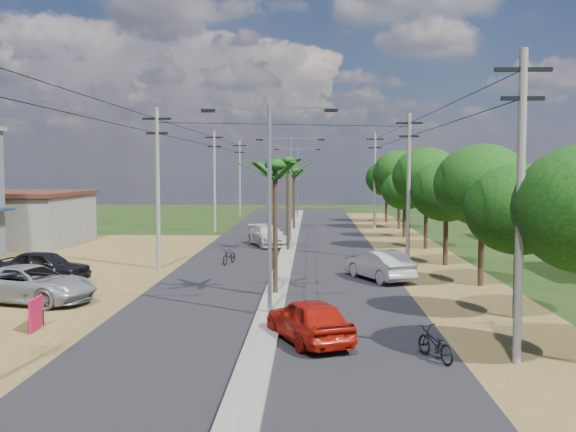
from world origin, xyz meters
The scene contains 34 objects.
ground centered at (0.00, 0.00, 0.00)m, with size 160.00×160.00×0.00m, color black.
road centered at (0.00, 15.00, 0.02)m, with size 12.00×110.00×0.04m, color black.
median centered at (0.00, 18.00, 0.09)m, with size 1.00×90.00×0.18m, color #605E56.
dirt_shoulder_east centered at (8.50, 15.00, 0.01)m, with size 5.00×90.00×0.03m, color brown.
low_shed centered at (-21.00, 24.00, 1.97)m, with size 10.40×10.40×3.95m.
house_east_far centered at (21.00, 28.00, 2.39)m, with size 7.60×7.50×4.60m.
tree_east_b centered at (9.30, 0.00, 4.11)m, with size 4.00×4.00×5.83m.
tree_east_c centered at (9.70, 7.00, 4.86)m, with size 4.60×4.60×6.83m.
tree_east_d centered at (9.40, 14.00, 4.34)m, with size 4.20×4.20×6.13m.
tree_east_e centered at (9.60, 22.00, 5.09)m, with size 4.80×4.80×7.14m.
tree_east_f centered at (9.20, 30.00, 3.89)m, with size 3.80×3.80×5.52m.
tree_east_g centered at (9.80, 38.00, 5.24)m, with size 5.00×5.00×7.38m.
tree_east_h centered at (9.50, 46.00, 4.64)m, with size 4.40×4.40×6.52m.
palm_median_near centered at (0.00, 4.00, 5.54)m, with size 2.00×2.00×6.15m.
palm_median_mid centered at (0.00, 20.00, 5.90)m, with size 2.00×2.00×6.55m.
palm_median_far centered at (0.00, 36.00, 5.26)m, with size 2.00×2.00×5.85m.
streetlight_near centered at (0.00, 0.00, 4.79)m, with size 5.10×0.18×8.00m.
streetlight_mid centered at (0.00, 25.00, 4.79)m, with size 5.10×0.18×8.00m.
streetlight_far centered at (0.00, 50.00, 4.79)m, with size 5.10×0.18×8.00m.
utility_pole_w_b centered at (-7.00, 12.00, 4.76)m, with size 1.60×0.24×9.00m.
utility_pole_w_c centered at (-7.00, 34.00, 4.76)m, with size 1.60×0.24×9.00m.
utility_pole_w_d centered at (-7.00, 55.00, 4.76)m, with size 1.60×0.24×9.00m.
utility_pole_e_a centered at (7.50, -6.00, 4.76)m, with size 1.60×0.24×9.00m.
utility_pole_e_b centered at (7.50, 16.00, 4.76)m, with size 1.60×0.24×9.00m.
utility_pole_e_c centered at (7.50, 38.00, 4.76)m, with size 1.60×0.24×9.00m.
car_red_near centered at (1.50, -3.83, 0.73)m, with size 1.71×4.26×1.45m, color #951208.
car_silver_mid centered at (5.00, 8.48, 0.76)m, with size 1.61×4.61×1.52m, color gray.
car_white_far centered at (-1.56, 23.26, 0.74)m, with size 2.07×5.10×1.48m, color #A9A9A5.
car_parked_silver centered at (-10.16, 2.18, 0.78)m, with size 2.58×5.60×1.56m, color gray.
car_parked_dark centered at (-11.68, 7.52, 0.77)m, with size 1.82×4.53×1.54m, color black.
moto_rider_east centered at (5.20, -5.78, 0.48)m, with size 0.64×1.83×0.96m, color black.
moto_rider_west_a centered at (-3.25, 13.92, 0.48)m, with size 0.63×1.81×0.95m, color black.
moto_rider_west_b centered at (-1.20, 26.90, 0.49)m, with size 0.46×1.62×0.97m, color black.
roadside_sign centered at (-8.00, -2.48, 0.57)m, with size 0.22×1.38×1.15m.
Camera 1 is at (1.58, -25.27, 5.62)m, focal length 42.00 mm.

